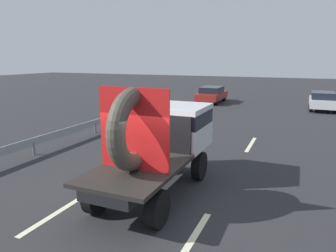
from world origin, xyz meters
TOP-DOWN VIEW (x-y plane):
  - ground_plane at (0.00, 0.00)m, footprint 120.00×120.00m
  - flatbed_truck at (-0.02, 1.41)m, footprint 2.02×5.05m
  - distant_sedan at (-3.55, 19.69)m, footprint 1.83×4.28m
  - guardrail at (-6.08, 4.16)m, footprint 0.10×16.38m
  - lane_dash_left_near at (-1.78, -1.44)m, footprint 0.16×2.07m
  - lane_dash_left_far at (-1.78, 6.42)m, footprint 0.16×2.24m
  - lane_dash_right_near at (1.75, -1.02)m, footprint 0.16×2.44m
  - lane_dash_right_far at (1.75, 7.18)m, footprint 0.16×2.56m
  - oncoming_car at (5.20, 19.15)m, footprint 1.77×4.14m

SIDE VIEW (x-z plane):
  - ground_plane at x=0.00m, z-range 0.00..0.00m
  - lane_dash_left_near at x=-1.78m, z-range 0.00..0.01m
  - lane_dash_left_far at x=-1.78m, z-range 0.00..0.01m
  - lane_dash_right_near at x=1.75m, z-range 0.00..0.01m
  - lane_dash_right_far at x=1.75m, z-range 0.00..0.01m
  - guardrail at x=-6.08m, z-range 0.18..0.89m
  - oncoming_car at x=5.20m, z-range 0.05..1.40m
  - distant_sedan at x=-3.55m, z-range 0.05..1.45m
  - flatbed_truck at x=-0.02m, z-range -0.01..3.15m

